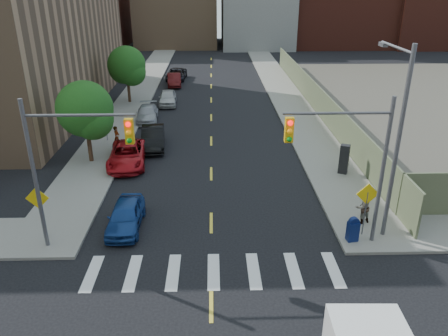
{
  "coord_description": "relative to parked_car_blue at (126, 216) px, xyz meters",
  "views": [
    {
      "loc": [
        0.13,
        -11.12,
        11.43
      ],
      "look_at": [
        0.71,
        10.33,
        2.0
      ],
      "focal_mm": 35.0,
      "sensor_mm": 36.0,
      "label": 1
    }
  ],
  "objects": [
    {
      "name": "sidewalk_nw",
      "position": [
        -3.55,
        33.83,
        -0.59
      ],
      "size": [
        3.5,
        73.0,
        0.15
      ],
      "primitive_type": "cube",
      "color": "gray",
      "rests_on": "ground"
    },
    {
      "name": "sidewalk_ne",
      "position": [
        11.95,
        33.83,
        -0.59
      ],
      "size": [
        3.5,
        73.0,
        0.15
      ],
      "primitive_type": "cube",
      "color": "gray",
      "rests_on": "ground"
    },
    {
      "name": "fence_north",
      "position": [
        13.8,
        20.33,
        0.59
      ],
      "size": [
        0.12,
        44.0,
        2.5
      ],
      "primitive_type": "cube",
      "color": "#636849",
      "rests_on": "ground"
    },
    {
      "name": "bg_bldg_west",
      "position": [
        -17.8,
        62.33,
        5.34
      ],
      "size": [
        14.0,
        18.0,
        12.0
      ],
      "primitive_type": "cube",
      "color": "#592319",
      "rests_on": "ground"
    },
    {
      "name": "bg_bldg_midwest",
      "position": [
        -1.8,
        64.33,
        6.84
      ],
      "size": [
        14.0,
        16.0,
        15.0
      ],
      "primitive_type": "cube",
      "color": "#8C6B4C",
      "rests_on": "ground"
    },
    {
      "name": "bg_bldg_center",
      "position": [
        12.2,
        62.33,
        4.34
      ],
      "size": [
        12.0,
        16.0,
        10.0
      ],
      "primitive_type": "cube",
      "color": "gray",
      "rests_on": "ground"
    },
    {
      "name": "signal_nw",
      "position": [
        -1.78,
        -1.67,
        3.86
      ],
      "size": [
        4.59,
        0.3,
        7.0
      ],
      "color": "#59595E",
      "rests_on": "ground"
    },
    {
      "name": "signal_ne",
      "position": [
        10.18,
        -1.67,
        3.86
      ],
      "size": [
        4.59,
        0.3,
        7.0
      ],
      "color": "#59595E",
      "rests_on": "ground"
    },
    {
      "name": "streetlight_ne",
      "position": [
        12.4,
        -0.77,
        4.56
      ],
      "size": [
        0.25,
        3.7,
        9.0
      ],
      "color": "#59595E",
      "rests_on": "ground"
    },
    {
      "name": "warn_sign_nw",
      "position": [
        -3.6,
        -1.17,
        1.33
      ],
      "size": [
        1.06,
        0.06,
        2.83
      ],
      "color": "#59595E",
      "rests_on": "ground"
    },
    {
      "name": "warn_sign_ne",
      "position": [
        11.4,
        -1.17,
        1.33
      ],
      "size": [
        1.06,
        0.06,
        2.83
      ],
      "color": "#59595E",
      "rests_on": "ground"
    },
    {
      "name": "warn_sign_midwest",
      "position": [
        -3.6,
        12.33,
        1.33
      ],
      "size": [
        1.06,
        0.06,
        2.83
      ],
      "color": "#59595E",
      "rests_on": "ground"
    },
    {
      "name": "tree_west_near",
      "position": [
        -3.8,
        8.37,
        2.81
      ],
      "size": [
        3.66,
        3.64,
        5.52
      ],
      "color": "#332114",
      "rests_on": "ground"
    },
    {
      "name": "tree_west_far",
      "position": [
        -3.8,
        23.37,
        2.81
      ],
      "size": [
        3.66,
        3.64,
        5.52
      ],
      "color": "#332114",
      "rests_on": "ground"
    },
    {
      "name": "parked_car_blue",
      "position": [
        0.0,
        0.0,
        0.0
      ],
      "size": [
        1.57,
        3.9,
        1.33
      ],
      "primitive_type": "imported",
      "rotation": [
        0.0,
        0.0,
        -0.0
      ],
      "color": "navy",
      "rests_on": "ground"
    },
    {
      "name": "parked_car_black",
      "position": [
        0.0,
        11.12,
        0.09
      ],
      "size": [
        2.01,
        4.69,
        1.5
      ],
      "primitive_type": "imported",
      "rotation": [
        0.0,
        0.0,
        0.09
      ],
      "color": "black",
      "rests_on": "ground"
    },
    {
      "name": "parked_car_red",
      "position": [
        -1.3,
        7.94,
        0.04
      ],
      "size": [
        2.72,
        5.21,
        1.4
      ],
      "primitive_type": "imported",
      "rotation": [
        0.0,
        0.0,
        0.08
      ],
      "color": "#A41016",
      "rests_on": "ground"
    },
    {
      "name": "parked_car_silver",
      "position": [
        -1.3,
        17.57,
        -0.03
      ],
      "size": [
        2.05,
        4.46,
        1.26
      ],
      "primitive_type": "imported",
      "rotation": [
        0.0,
        0.0,
        0.07
      ],
      "color": "#9B9DA2",
      "rests_on": "ground"
    },
    {
      "name": "parked_car_white",
      "position": [
        0.0,
        22.67,
        0.04
      ],
      "size": [
        1.86,
        4.19,
        1.4
      ],
      "primitive_type": "imported",
      "rotation": [
        0.0,
        0.0,
        0.05
      ],
      "color": "#B7B7B7",
      "rests_on": "ground"
    },
    {
      "name": "parked_car_maroon",
      "position": [
        0.0,
        30.72,
        0.03
      ],
      "size": [
        1.87,
        4.35,
        1.39
      ],
      "primitive_type": "imported",
      "rotation": [
        0.0,
        0.0,
        0.09
      ],
      "color": "#450D0E",
      "rests_on": "ground"
    },
    {
      "name": "parked_car_grey",
      "position": [
        0.0,
        33.93,
        -0.01
      ],
      "size": [
        2.46,
        4.86,
        1.32
      ],
      "primitive_type": "imported",
      "rotation": [
        0.0,
        0.0,
        -0.06
      ],
      "color": "black",
      "rests_on": "ground"
    },
    {
      "name": "mailbox",
      "position": [
        10.76,
        -1.67,
        0.08
      ],
      "size": [
        0.55,
        0.45,
        1.21
      ],
      "rotation": [
        0.0,
        0.0,
        0.16
      ],
      "color": "navy",
      "rests_on": "sidewalk_ne"
    },
    {
      "name": "payphone",
      "position": [
        12.44,
        5.93,
        0.41
      ],
      "size": [
        0.69,
        0.64,
        1.85
      ],
      "primitive_type": "cube",
      "rotation": [
        0.0,
        0.0,
        -0.43
      ],
      "color": "black",
      "rests_on": "sidewalk_ne"
    },
    {
      "name": "pedestrian_west",
      "position": [
        -2.49,
        10.62,
        0.31
      ],
      "size": [
        0.47,
        0.64,
        1.64
      ],
      "primitive_type": "imported",
      "rotation": [
        0.0,
        0.0,
        1.44
      ],
      "color": "gray",
      "rests_on": "sidewalk_nw"
    },
    {
      "name": "pedestrian_east",
      "position": [
        11.69,
        -0.06,
        0.36
      ],
      "size": [
        1.02,
        0.91,
        1.74
      ],
      "primitive_type": "imported",
      "rotation": [
        0.0,
        0.0,
        3.5
      ],
      "color": "gray",
      "rests_on": "sidewalk_ne"
    }
  ]
}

